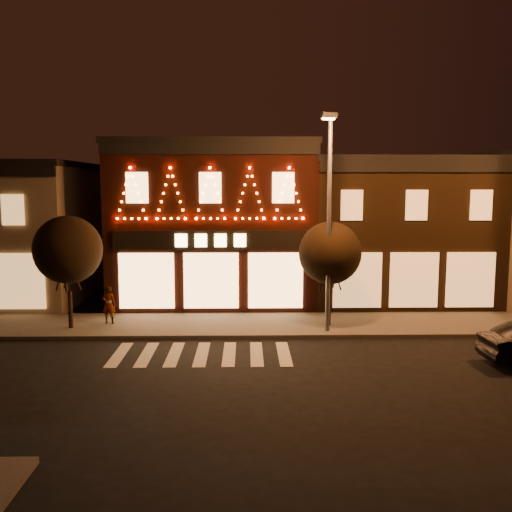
{
  "coord_description": "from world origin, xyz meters",
  "views": [
    {
      "loc": [
        1.61,
        -15.93,
        6.17
      ],
      "look_at": [
        1.98,
        4.0,
        3.61
      ],
      "focal_mm": 39.51,
      "sensor_mm": 36.0,
      "label": 1
    }
  ],
  "objects": [
    {
      "name": "ground",
      "position": [
        0.0,
        0.0,
        0.0
      ],
      "size": [
        120.0,
        120.0,
        0.0
      ],
      "primitive_type": "plane",
      "color": "black",
      "rests_on": "ground"
    },
    {
      "name": "sidewalk_far",
      "position": [
        2.0,
        8.0,
        0.07
      ],
      "size": [
        44.0,
        4.0,
        0.15
      ],
      "primitive_type": "cube",
      "color": "#47423D",
      "rests_on": "ground"
    },
    {
      "name": "building_pulp",
      "position": [
        0.0,
        13.98,
        4.16
      ],
      "size": [
        10.2,
        8.34,
        8.3
      ],
      "color": "black",
      "rests_on": "ground"
    },
    {
      "name": "building_right_a",
      "position": [
        9.5,
        13.99,
        3.76
      ],
      "size": [
        9.2,
        8.28,
        7.5
      ],
      "color": "black",
      "rests_on": "ground"
    },
    {
      "name": "streetlamp_mid",
      "position": [
        4.92,
        6.44,
        5.23
      ],
      "size": [
        0.71,
        1.99,
        8.66
      ],
      "rotation": [
        0.0,
        0.0,
        0.19
      ],
      "color": "#59595E",
      "rests_on": "sidewalk_far"
    },
    {
      "name": "tree_left",
      "position": [
        -5.77,
        7.36,
        3.46
      ],
      "size": [
        2.83,
        2.83,
        4.73
      ],
      "rotation": [
        0.0,
        0.0,
        0.03
      ],
      "color": "black",
      "rests_on": "sidewalk_far"
    },
    {
      "name": "tree_right",
      "position": [
        5.18,
        7.66,
        3.26
      ],
      "size": [
        2.66,
        2.66,
        4.44
      ],
      "rotation": [
        0.0,
        0.0,
        0.05
      ],
      "color": "black",
      "rests_on": "sidewalk_far"
    },
    {
      "name": "pedestrian",
      "position": [
        -4.32,
        8.09,
        0.97
      ],
      "size": [
        0.64,
        0.46,
        1.64
      ],
      "primitive_type": "imported",
      "rotation": [
        0.0,
        0.0,
        3.02
      ],
      "color": "gray",
      "rests_on": "sidewalk_far"
    }
  ]
}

